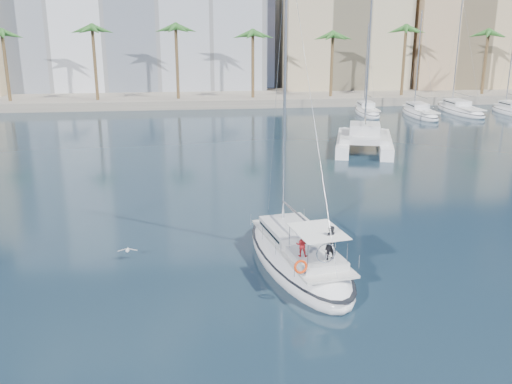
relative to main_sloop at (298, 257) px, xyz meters
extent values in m
plane|color=black|center=(-1.77, -0.15, -0.52)|extent=(160.00, 160.00, 0.00)
cube|color=gray|center=(-1.77, 60.85, 0.08)|extent=(120.00, 14.00, 1.20)
cube|color=white|center=(-13.77, 72.85, 13.48)|extent=(42.00, 16.00, 28.00)
cube|color=tan|center=(20.23, 69.85, 9.48)|extent=(20.00, 14.00, 20.00)
cube|color=tan|center=(40.23, 67.85, 8.48)|extent=(18.00, 12.00, 18.00)
cylinder|color=brown|center=(-1.77, 56.85, 4.73)|extent=(0.44, 0.44, 10.50)
sphere|color=#2B6023|center=(-1.77, 56.85, 9.98)|extent=(3.60, 3.60, 3.60)
cylinder|color=brown|center=(32.23, 56.85, 4.73)|extent=(0.44, 0.44, 10.50)
sphere|color=#2B6023|center=(32.23, 56.85, 9.98)|extent=(3.60, 3.60, 3.60)
ellipsoid|color=white|center=(0.00, 0.01, -0.18)|extent=(5.45, 11.62, 2.32)
ellipsoid|color=black|center=(0.00, 0.01, 0.15)|extent=(5.50, 11.73, 0.18)
cube|color=silver|center=(0.04, -0.20, 0.70)|extent=(3.95, 8.69, 0.12)
cube|color=silver|center=(-0.19, 1.06, 1.06)|extent=(2.99, 4.01, 0.60)
cube|color=black|center=(-0.19, 1.06, 1.08)|extent=(2.94, 3.59, 0.14)
cylinder|color=#B7BABF|center=(-0.41, 2.33, 8.08)|extent=(0.15, 0.15, 14.64)
cylinder|color=#B7BABF|center=(-0.02, 0.11, 2.26)|extent=(0.89, 4.46, 0.11)
cube|color=silver|center=(0.41, -2.32, 0.94)|extent=(2.57, 3.12, 0.36)
cube|color=white|center=(0.43, -2.43, 2.31)|extent=(2.57, 3.12, 0.04)
torus|color=silver|center=(0.60, -3.38, 1.61)|extent=(0.95, 0.22, 0.96)
torus|color=#E9380C|center=(-0.67, -4.04, 1.31)|extent=(0.65, 0.30, 0.64)
imported|color=black|center=(0.88, -2.96, 1.94)|extent=(0.70, 0.60, 1.63)
imported|color=maroon|center=(-0.32, -2.45, 1.69)|extent=(0.65, 0.57, 1.13)
cube|color=white|center=(9.67, 27.09, 0.03)|extent=(4.08, 10.26, 1.10)
cube|color=white|center=(13.48, 25.96, 0.03)|extent=(4.08, 10.26, 1.10)
cube|color=silver|center=(11.43, 26.03, 0.78)|extent=(6.00, 6.76, 0.50)
cube|color=silver|center=(11.58, 26.53, 1.48)|extent=(3.61, 3.78, 1.00)
cube|color=black|center=(11.58, 26.53, 1.53)|extent=(3.51, 3.39, 0.18)
cylinder|color=#B7BABF|center=(12.02, 28.02, 7.88)|extent=(0.18, 0.18, 13.80)
ellipsoid|color=silver|center=(-8.74, 1.86, 0.03)|extent=(0.21, 0.40, 0.19)
sphere|color=silver|center=(-8.74, 2.05, 0.05)|extent=(0.11, 0.11, 0.11)
cube|color=gray|center=(-9.03, 1.86, 0.06)|extent=(0.46, 0.17, 0.11)
cube|color=gray|center=(-8.45, 1.86, 0.06)|extent=(0.46, 0.17, 0.11)
camera|label=1|loc=(-5.27, -26.45, 11.65)|focal=40.00mm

